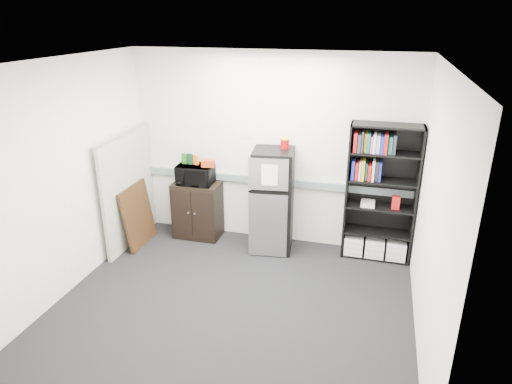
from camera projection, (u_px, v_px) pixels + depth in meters
The scene contains 18 objects.
floor at pixel (234, 303), 5.29m from camera, with size 4.00×4.00×0.00m, color black.
wall_back at pixel (271, 150), 6.36m from camera, with size 4.00×0.02×2.70m, color white.
wall_right at pixel (433, 216), 4.30m from camera, with size 0.02×3.50×2.70m, color white.
wall_left at pixel (68, 178), 5.29m from camera, with size 0.02×3.50×2.70m, color white.
ceiling at pixel (229, 62), 4.30m from camera, with size 4.00×3.50×0.02m, color white.
electrical_raceway at pixel (270, 181), 6.50m from camera, with size 3.92×0.05×0.10m, color gray.
wall_note at pixel (247, 135), 6.37m from camera, with size 0.14×0.00×0.10m, color white.
bookshelf at pixel (381, 195), 5.98m from camera, with size 0.90×0.34×1.85m.
cubicle_partition at pixel (129, 190), 6.43m from camera, with size 0.06×1.30×1.62m.
cabinet at pixel (198, 210), 6.74m from camera, with size 0.67×0.45×0.84m.
microwave at pixel (195, 174), 6.52m from camera, with size 0.51×0.34×0.28m, color black.
snack_box_a at pixel (184, 158), 6.51m from camera, with size 0.07×0.05×0.15m, color #275F1B.
snack_box_b at pixel (190, 159), 6.49m from camera, with size 0.07×0.05×0.15m, color #0D391B.
snack_box_c at pixel (196, 160), 6.47m from camera, with size 0.07×0.05×0.14m, color #D76114.
snack_bag at pixel (208, 163), 6.38m from camera, with size 0.18×0.10×0.10m, color #B73912.
refrigerator at pixel (273, 201), 6.27m from camera, with size 0.61×0.63×1.45m.
coffee_can at pixel (285, 142), 6.06m from camera, with size 0.12×0.12×0.16m.
framed_poster at pixel (138, 215), 6.49m from camera, with size 0.17×0.69×0.89m.
Camera 1 is at (1.42, -4.23, 3.13)m, focal length 32.00 mm.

